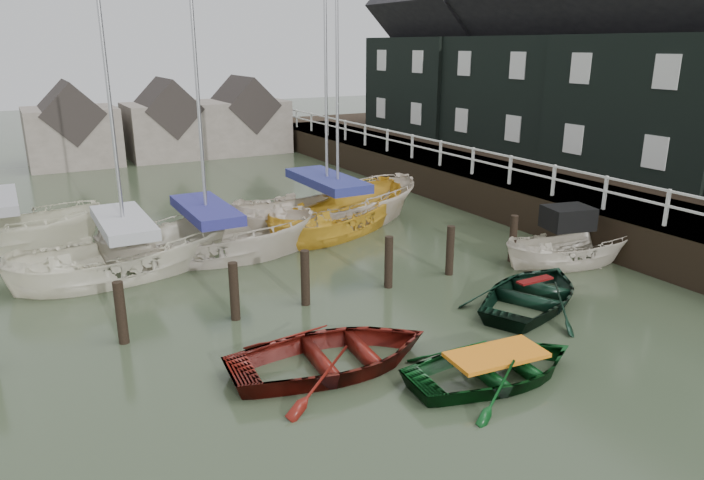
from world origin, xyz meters
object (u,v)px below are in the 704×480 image
sailboat_c (338,230)px  sailboat_d (328,225)px  sailboat_a (129,271)px  rowboat_red (333,368)px  rowboat_dkgreen (533,304)px  motorboat (568,260)px  sailboat_e (2,245)px  rowboat_green (495,378)px  sailboat_b (209,255)px

sailboat_c → sailboat_d: sailboat_d is taller
sailboat_a → rowboat_red: bearing=-170.2°
rowboat_red → rowboat_dkgreen: bearing=-80.6°
motorboat → sailboat_e: bearing=68.8°
motorboat → sailboat_e: 17.54m
sailboat_d → sailboat_e: (-10.12, 2.92, -0.00)m
rowboat_green → sailboat_c: 10.59m
motorboat → sailboat_d: sailboat_d is taller
rowboat_dkgreen → sailboat_e: size_ratio=0.42×
sailboat_e → rowboat_green: bearing=-126.1°
sailboat_b → sailboat_e: sailboat_b is taller
rowboat_dkgreen → sailboat_b: size_ratio=0.32×
sailboat_a → sailboat_c: 7.19m
sailboat_a → sailboat_e: 5.41m
motorboat → sailboat_c: sailboat_c is taller
sailboat_a → sailboat_e: sailboat_a is taller
sailboat_b → sailboat_e: size_ratio=1.34×
sailboat_d → rowboat_red: bearing=152.4°
sailboat_a → sailboat_d: bearing=-86.5°
rowboat_dkgreen → motorboat: size_ratio=0.91×
rowboat_red → motorboat: (8.87, 2.17, 0.10)m
sailboat_c → sailboat_e: size_ratio=1.03×
motorboat → sailboat_a: bearing=77.6°
rowboat_green → sailboat_d: (1.95, 10.99, 0.06)m
sailboat_a → rowboat_dkgreen: bearing=-139.2°
rowboat_red → sailboat_b: size_ratio=0.33×
rowboat_green → rowboat_dkgreen: size_ratio=0.91×
sailboat_a → sailboat_c: size_ratio=1.12×
motorboat → sailboat_e: (-14.50, 9.87, -0.04)m
sailboat_d → sailboat_e: bearing=72.4°
rowboat_green → sailboat_b: bearing=20.6°
rowboat_dkgreen → sailboat_c: (-1.22, 8.05, 0.01)m
rowboat_dkgreen → sailboat_b: 9.48m
rowboat_dkgreen → sailboat_d: size_ratio=0.32×
rowboat_dkgreen → sailboat_c: bearing=-17.1°
rowboat_green → sailboat_e: sailboat_e is taller
rowboat_dkgreen → sailboat_b: sailboat_b is taller
rowboat_red → rowboat_green: size_ratio=1.15×
sailboat_b → sailboat_e: (-5.46, 4.22, -0.01)m
rowboat_dkgreen → sailboat_a: size_ratio=0.36×
rowboat_red → sailboat_e: sailboat_e is taller
motorboat → rowboat_dkgreen: bearing=132.2°
rowboat_green → sailboat_c: bearing=-6.2°
sailboat_a → sailboat_c: (7.13, 0.92, -0.05)m
motorboat → sailboat_b: 10.66m
motorboat → sailboat_a: (-11.41, 5.43, -0.04)m
sailboat_c → sailboat_e: sailboat_c is taller
sailboat_a → sailboat_b: (2.38, 0.22, 0.00)m
sailboat_c → sailboat_e: (-10.22, 3.52, 0.05)m
sailboat_d → sailboat_e: sailboat_d is taller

